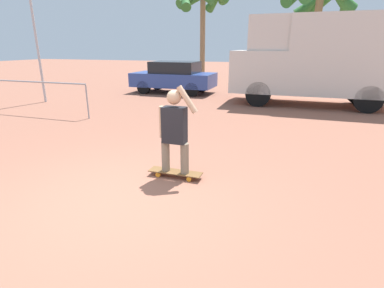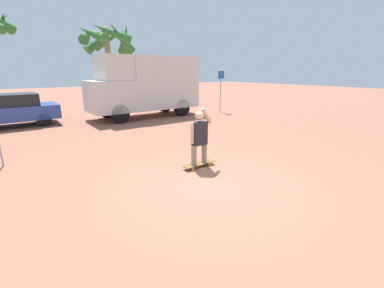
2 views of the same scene
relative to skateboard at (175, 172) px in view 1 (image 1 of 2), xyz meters
name	(u,v)px [view 1 (image 1 of 2)]	position (x,y,z in m)	size (l,w,h in m)	color
ground_plane	(118,202)	(-0.47, -1.07, -0.08)	(80.00, 80.00, 0.00)	#935B47
skateboard	(175,172)	(0.00, 0.00, 0.00)	(0.92, 0.24, 0.10)	brown
person_skateboarder	(174,128)	(0.00, 0.00, 0.79)	(0.66, 0.23, 1.47)	gray
camper_van	(318,58)	(2.50, 7.82, 1.66)	(5.82, 2.14, 3.18)	black
parked_car_blue	(174,77)	(-3.65, 9.05, 0.68)	(3.85, 1.76, 1.46)	black
plaza_railing_segment	(32,86)	(-6.25, 3.20, 0.82)	(4.23, 0.05, 1.08)	#99999E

